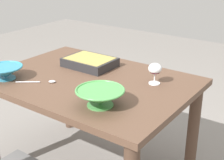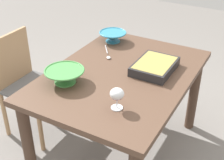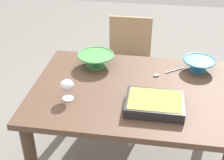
# 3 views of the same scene
# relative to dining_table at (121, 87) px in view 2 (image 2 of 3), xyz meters

# --- Properties ---
(ground_plane) EXTENTS (8.00, 8.00, 0.00)m
(ground_plane) POSITION_rel_dining_table_xyz_m (0.00, 0.00, -0.61)
(ground_plane) COLOR gray
(dining_table) EXTENTS (1.30, 0.93, 0.73)m
(dining_table) POSITION_rel_dining_table_xyz_m (0.00, 0.00, 0.00)
(dining_table) COLOR brown
(dining_table) RESTS_ON ground_plane
(chair) EXTENTS (0.41, 0.42, 0.87)m
(chair) POSITION_rel_dining_table_xyz_m (-0.10, 0.83, -0.14)
(chair) COLOR #595959
(chair) RESTS_ON ground_plane
(wine_glass) EXTENTS (0.08, 0.08, 0.13)m
(wine_glass) POSITION_rel_dining_table_xyz_m (-0.38, -0.17, 0.21)
(wine_glass) COLOR white
(wine_glass) RESTS_ON dining_table
(casserole_dish) EXTENTS (0.34, 0.26, 0.06)m
(casserole_dish) POSITION_rel_dining_table_xyz_m (0.15, -0.19, 0.15)
(casserole_dish) COLOR #262628
(casserole_dish) RESTS_ON dining_table
(mixing_bowl) EXTENTS (0.27, 0.27, 0.10)m
(mixing_bowl) POSITION_rel_dining_table_xyz_m (-0.29, 0.26, 0.17)
(mixing_bowl) COLOR #4C994C
(mixing_bowl) RESTS_ON dining_table
(small_bowl) EXTENTS (0.23, 0.23, 0.09)m
(small_bowl) POSITION_rel_dining_table_xyz_m (0.44, 0.31, 0.16)
(small_bowl) COLOR teal
(small_bowl) RESTS_ON dining_table
(serving_spoon) EXTENTS (0.21, 0.16, 0.01)m
(serving_spoon) POSITION_rel_dining_table_xyz_m (0.19, 0.22, 0.12)
(serving_spoon) COLOR silver
(serving_spoon) RESTS_ON dining_table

